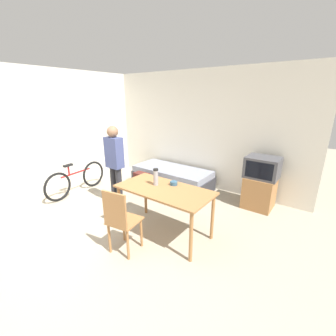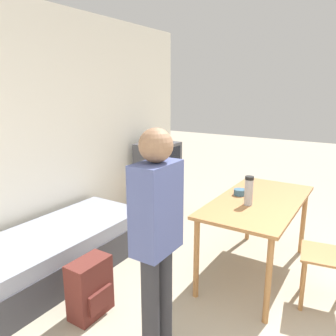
{
  "view_description": "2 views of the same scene",
  "coord_description": "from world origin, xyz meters",
  "px_view_note": "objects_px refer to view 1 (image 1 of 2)",
  "views": [
    {
      "loc": [
        2.8,
        -1.47,
        2.12
      ],
      "look_at": [
        0.48,
        1.63,
        0.87
      ],
      "focal_mm": 24.0,
      "sensor_mm": 36.0,
      "label": 1
    },
    {
      "loc": [
        -2.13,
        0.15,
        1.82
      ],
      "look_at": [
        0.55,
        1.86,
        1.04
      ],
      "focal_mm": 35.0,
      "sensor_mm": 36.0,
      "label": 2
    }
  ],
  "objects_px": {
    "tv": "(260,183)",
    "person_standing": "(115,161)",
    "wooden_chair": "(120,219)",
    "daybed": "(172,177)",
    "backpack": "(142,183)",
    "dining_table": "(164,194)",
    "thermos_flask": "(156,176)",
    "bicycle": "(77,179)",
    "mate_bowl": "(174,183)"
  },
  "relations": [
    {
      "from": "tv",
      "to": "person_standing",
      "type": "relative_size",
      "value": 0.65
    },
    {
      "from": "tv",
      "to": "wooden_chair",
      "type": "bearing_deg",
      "value": -113.69
    },
    {
      "from": "daybed",
      "to": "backpack",
      "type": "xyz_separation_m",
      "value": [
        -0.29,
        -0.76,
        0.02
      ]
    },
    {
      "from": "dining_table",
      "to": "thermos_flask",
      "type": "bearing_deg",
      "value": 168.14
    },
    {
      "from": "daybed",
      "to": "tv",
      "type": "distance_m",
      "value": 2.04
    },
    {
      "from": "tv",
      "to": "bicycle",
      "type": "bearing_deg",
      "value": -153.51
    },
    {
      "from": "mate_bowl",
      "to": "daybed",
      "type": "bearing_deg",
      "value": 126.48
    },
    {
      "from": "daybed",
      "to": "dining_table",
      "type": "relative_size",
      "value": 1.31
    },
    {
      "from": "tv",
      "to": "backpack",
      "type": "bearing_deg",
      "value": -158.71
    },
    {
      "from": "daybed",
      "to": "backpack",
      "type": "distance_m",
      "value": 0.81
    },
    {
      "from": "backpack",
      "to": "mate_bowl",
      "type": "bearing_deg",
      "value": -27.51
    },
    {
      "from": "thermos_flask",
      "to": "backpack",
      "type": "distance_m",
      "value": 1.61
    },
    {
      "from": "bicycle",
      "to": "thermos_flask",
      "type": "height_order",
      "value": "thermos_flask"
    },
    {
      "from": "person_standing",
      "to": "daybed",
      "type": "bearing_deg",
      "value": 77.0
    },
    {
      "from": "person_standing",
      "to": "thermos_flask",
      "type": "bearing_deg",
      "value": -9.39
    },
    {
      "from": "daybed",
      "to": "wooden_chair",
      "type": "distance_m",
      "value": 2.6
    },
    {
      "from": "daybed",
      "to": "mate_bowl",
      "type": "relative_size",
      "value": 16.46
    },
    {
      "from": "tv",
      "to": "daybed",
      "type": "bearing_deg",
      "value": -175.96
    },
    {
      "from": "tv",
      "to": "dining_table",
      "type": "distance_m",
      "value": 2.07
    },
    {
      "from": "dining_table",
      "to": "wooden_chair",
      "type": "distance_m",
      "value": 0.78
    },
    {
      "from": "tv",
      "to": "thermos_flask",
      "type": "xyz_separation_m",
      "value": [
        -1.15,
        -1.79,
        0.41
      ]
    },
    {
      "from": "thermos_flask",
      "to": "wooden_chair",
      "type": "bearing_deg",
      "value": -88.6
    },
    {
      "from": "daybed",
      "to": "dining_table",
      "type": "distance_m",
      "value": 2.04
    },
    {
      "from": "thermos_flask",
      "to": "mate_bowl",
      "type": "bearing_deg",
      "value": 36.07
    },
    {
      "from": "bicycle",
      "to": "person_standing",
      "type": "distance_m",
      "value": 1.32
    },
    {
      "from": "dining_table",
      "to": "mate_bowl",
      "type": "distance_m",
      "value": 0.24
    },
    {
      "from": "tv",
      "to": "bicycle",
      "type": "relative_size",
      "value": 0.66
    },
    {
      "from": "wooden_chair",
      "to": "mate_bowl",
      "type": "relative_size",
      "value": 8.19
    },
    {
      "from": "tv",
      "to": "bicycle",
      "type": "xyz_separation_m",
      "value": [
        -3.51,
        -1.75,
        -0.19
      ]
    },
    {
      "from": "dining_table",
      "to": "mate_bowl",
      "type": "height_order",
      "value": "mate_bowl"
    },
    {
      "from": "backpack",
      "to": "bicycle",
      "type": "bearing_deg",
      "value": -144.78
    },
    {
      "from": "thermos_flask",
      "to": "tv",
      "type": "bearing_deg",
      "value": 57.3
    },
    {
      "from": "dining_table",
      "to": "backpack",
      "type": "height_order",
      "value": "dining_table"
    },
    {
      "from": "daybed",
      "to": "mate_bowl",
      "type": "xyz_separation_m",
      "value": [
        1.09,
        -1.48,
        0.58
      ]
    },
    {
      "from": "person_standing",
      "to": "thermos_flask",
      "type": "distance_m",
      "value": 1.21
    },
    {
      "from": "wooden_chair",
      "to": "daybed",
      "type": "bearing_deg",
      "value": 109.99
    },
    {
      "from": "tv",
      "to": "person_standing",
      "type": "bearing_deg",
      "value": -145.89
    },
    {
      "from": "tv",
      "to": "bicycle",
      "type": "distance_m",
      "value": 3.92
    },
    {
      "from": "wooden_chair",
      "to": "thermos_flask",
      "type": "relative_size",
      "value": 3.55
    },
    {
      "from": "tv",
      "to": "wooden_chair",
      "type": "distance_m",
      "value": 2.81
    },
    {
      "from": "bicycle",
      "to": "backpack",
      "type": "relative_size",
      "value": 3.23
    },
    {
      "from": "wooden_chair",
      "to": "mate_bowl",
      "type": "xyz_separation_m",
      "value": [
        0.21,
        0.95,
        0.26
      ]
    },
    {
      "from": "tv",
      "to": "wooden_chair",
      "type": "xyz_separation_m",
      "value": [
        -1.13,
        -2.57,
        0.02
      ]
    },
    {
      "from": "person_standing",
      "to": "mate_bowl",
      "type": "bearing_deg",
      "value": -1.27
    },
    {
      "from": "person_standing",
      "to": "backpack",
      "type": "bearing_deg",
      "value": 86.64
    },
    {
      "from": "mate_bowl",
      "to": "backpack",
      "type": "distance_m",
      "value": 1.66
    },
    {
      "from": "bicycle",
      "to": "tv",
      "type": "bearing_deg",
      "value": 26.49
    },
    {
      "from": "tv",
      "to": "thermos_flask",
      "type": "bearing_deg",
      "value": -122.7
    },
    {
      "from": "daybed",
      "to": "backpack",
      "type": "relative_size",
      "value": 3.99
    },
    {
      "from": "thermos_flask",
      "to": "mate_bowl",
      "type": "height_order",
      "value": "thermos_flask"
    }
  ]
}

